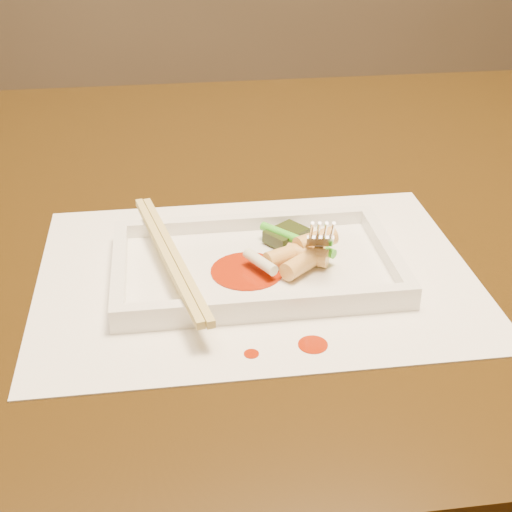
{
  "coord_description": "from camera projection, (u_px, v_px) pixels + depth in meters",
  "views": [
    {
      "loc": [
        -0.03,
        -0.73,
        1.1
      ],
      "look_at": [
        0.04,
        -0.17,
        0.77
      ],
      "focal_mm": 50.0,
      "sensor_mm": 36.0,
      "label": 1
    }
  ],
  "objects": [
    {
      "name": "scallion_white",
      "position": [
        260.0,
        262.0,
        0.64
      ],
      "size": [
        0.03,
        0.04,
        0.01
      ],
      "primitive_type": "cylinder",
      "rotation": [
        1.57,
        0.0,
        0.51
      ],
      "color": "#EAEACC",
      "rests_on": "plate_base"
    },
    {
      "name": "rice_cake_2",
      "position": [
        316.0,
        241.0,
        0.66
      ],
      "size": [
        0.04,
        0.03,
        0.02
      ],
      "primitive_type": "cylinder",
      "rotation": [
        1.57,
        0.0,
        2.0
      ],
      "color": "#E5C06B",
      "rests_on": "plate_base"
    },
    {
      "name": "scallion_green",
      "position": [
        297.0,
        240.0,
        0.67
      ],
      "size": [
        0.06,
        0.07,
        0.01
      ],
      "primitive_type": "cylinder",
      "rotation": [
        1.57,
        0.0,
        0.73
      ],
      "color": "green",
      "rests_on": "plate_base"
    },
    {
      "name": "plate_rim_right",
      "position": [
        387.0,
        250.0,
        0.67
      ],
      "size": [
        0.01,
        0.14,
        0.01
      ],
      "primitive_type": "cube",
      "color": "white",
      "rests_on": "plate_base"
    },
    {
      "name": "rice_cake_3",
      "position": [
        288.0,
        255.0,
        0.65
      ],
      "size": [
        0.05,
        0.03,
        0.02
      ],
      "primitive_type": "cylinder",
      "rotation": [
        1.57,
        0.0,
        1.99
      ],
      "color": "#E5C06B",
      "rests_on": "plate_base"
    },
    {
      "name": "plate_base",
      "position": [
        256.0,
        269.0,
        0.66
      ],
      "size": [
        0.26,
        0.16,
        0.01
      ],
      "primitive_type": "cube",
      "color": "white",
      "rests_on": "placemat"
    },
    {
      "name": "chopstick_a",
      "position": [
        166.0,
        255.0,
        0.64
      ],
      "size": [
        0.06,
        0.23,
        0.01
      ],
      "primitive_type": "cube",
      "rotation": [
        0.0,
        0.0,
        0.21
      ],
      "color": "tan",
      "rests_on": "plate_rim_near"
    },
    {
      "name": "plate_rim_left",
      "position": [
        119.0,
        268.0,
        0.64
      ],
      "size": [
        0.01,
        0.14,
        0.01
      ],
      "primitive_type": "cube",
      "color": "white",
      "rests_on": "plate_base"
    },
    {
      "name": "sauce_blob_0",
      "position": [
        247.0,
        271.0,
        0.65
      ],
      "size": [
        0.07,
        0.07,
        0.0
      ],
      "primitive_type": "cylinder",
      "color": "#9B1E04",
      "rests_on": "plate_base"
    },
    {
      "name": "fork",
      "position": [
        330.0,
        180.0,
        0.64
      ],
      "size": [
        0.09,
        0.1,
        0.14
      ],
      "primitive_type": null,
      "color": "silver",
      "rests_on": "plate_base"
    },
    {
      "name": "chopstick_b",
      "position": [
        174.0,
        254.0,
        0.64
      ],
      "size": [
        0.06,
        0.23,
        0.01
      ],
      "primitive_type": "cube",
      "rotation": [
        0.0,
        0.0,
        0.21
      ],
      "color": "tan",
      "rests_on": "plate_rim_near"
    },
    {
      "name": "plate_rim_near",
      "position": [
        268.0,
        304.0,
        0.59
      ],
      "size": [
        0.26,
        0.01,
        0.01
      ],
      "primitive_type": "cube",
      "color": "white",
      "rests_on": "plate_base"
    },
    {
      "name": "placemat",
      "position": [
        256.0,
        273.0,
        0.66
      ],
      "size": [
        0.4,
        0.3,
        0.0
      ],
      "primitive_type": "cube",
      "color": "white",
      "rests_on": "table"
    },
    {
      "name": "rice_cake_0",
      "position": [
        305.0,
        262.0,
        0.64
      ],
      "size": [
        0.05,
        0.05,
        0.02
      ],
      "primitive_type": "cylinder",
      "rotation": [
        1.57,
        0.0,
        2.26
      ],
      "color": "#E5C06B",
      "rests_on": "plate_base"
    },
    {
      "name": "plate_rim_far",
      "position": [
        246.0,
        222.0,
        0.72
      ],
      "size": [
        0.26,
        0.01,
        0.01
      ],
      "primitive_type": "cube",
      "color": "white",
      "rests_on": "plate_base"
    },
    {
      "name": "sauce_splatter_a",
      "position": [
        313.0,
        345.0,
        0.57
      ],
      "size": [
        0.02,
        0.02,
        0.0
      ],
      "primitive_type": "cylinder",
      "color": "#9B1E04",
      "rests_on": "placemat"
    },
    {
      "name": "rice_cake_1",
      "position": [
        307.0,
        255.0,
        0.65
      ],
      "size": [
        0.04,
        0.03,
        0.02
      ],
      "primitive_type": "cylinder",
      "rotation": [
        1.57,
        0.0,
        1.08
      ],
      "color": "#E5C06B",
      "rests_on": "plate_base"
    },
    {
      "name": "table",
      "position": [
        202.0,
        276.0,
        0.85
      ],
      "size": [
        1.4,
        0.9,
        0.75
      ],
      "color": "black",
      "rests_on": "ground"
    },
    {
      "name": "sauce_splatter_b",
      "position": [
        251.0,
        354.0,
        0.56
      ],
      "size": [
        0.01,
        0.01,
        0.0
      ],
      "primitive_type": "cylinder",
      "color": "#9B1E04",
      "rests_on": "placemat"
    },
    {
      "name": "veg_piece",
      "position": [
        286.0,
        235.0,
        0.69
      ],
      "size": [
        0.05,
        0.05,
        0.01
      ],
      "primitive_type": "cube",
      "rotation": [
        0.0,
        0.0,
        0.64
      ],
      "color": "black",
      "rests_on": "plate_base"
    }
  ]
}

